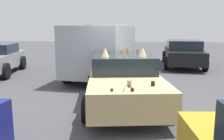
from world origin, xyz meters
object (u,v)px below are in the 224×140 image
Objects in this scene: art_car_decorated at (123,78)px; parked_van_row_back_far at (110,42)px; parked_sedan_near_left at (183,53)px; parked_van_behind_left at (104,49)px.

art_car_decorated is 0.88× the size of parked_van_row_back_far.
parked_sedan_near_left is (-1.16, -4.04, -0.52)m from parked_van_row_back_far.
parked_van_row_back_far is at bearing 78.79° from parked_sedan_near_left.
parked_van_behind_left is at bearing 0.06° from parked_van_row_back_far.
parked_van_behind_left is (3.45, 0.98, 0.52)m from art_car_decorated.
art_car_decorated is 3.63m from parked_van_behind_left.
parked_sedan_near_left is at bearing 148.19° from art_car_decorated.
art_car_decorated reaches higher than parked_sedan_near_left.
parked_van_row_back_far is 1.13× the size of parked_sedan_near_left.
art_car_decorated is at bearing 6.25° from parked_van_row_back_far.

